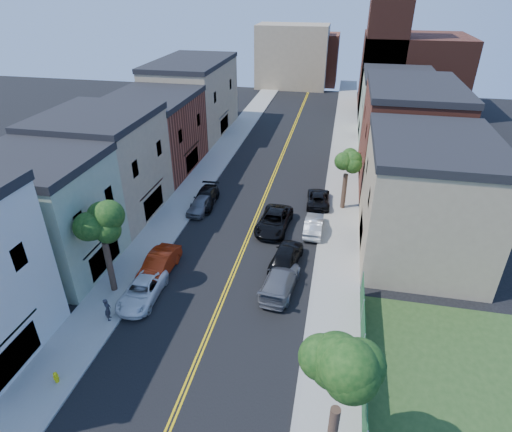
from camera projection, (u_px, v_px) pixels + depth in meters
The scene contains 31 objects.
sidewalk_left at pixel (216, 159), 52.70m from camera, with size 3.20×100.00×0.15m, color gray.
sidewalk_right at pixel (344, 169), 49.93m from camera, with size 3.20×100.00×0.15m, color gray.
curb_left at pixel (230, 160), 52.39m from camera, with size 0.30×100.00×0.15m, color gray.
curb_right at pixel (329, 168), 50.24m from camera, with size 0.30×100.00×0.15m, color gray.
bldg_left_palegrn at pixel (43, 218), 31.24m from camera, with size 9.00×8.00×8.50m, color gray.
bldg_left_tan_near at pixel (104, 168), 38.80m from camera, with size 9.00×10.00×9.00m, color #998466.
bldg_left_brick at pixel (154, 135), 48.43m from camera, with size 9.00×12.00×8.00m, color brown.
bldg_left_tan_far at pixel (193, 99), 60.00m from camera, with size 9.00×16.00×9.50m, color #998466.
bldg_right_tan at pixel (425, 201), 33.03m from camera, with size 9.00×12.00×9.00m, color #998466.
bldg_right_brick at pixel (407, 138), 44.73m from camera, with size 9.00×14.00×10.00m, color brown.
bldg_right_palegrn at pixel (395, 110), 57.05m from camera, with size 9.00×12.00×8.50m, color gray.
church at pixel (406, 67), 68.02m from camera, with size 16.20×14.20×22.60m.
backdrop_left at pixel (292, 57), 84.94m from camera, with size 14.00×8.00×12.00m, color #998466.
backdrop_center at pixel (313, 59), 88.14m from camera, with size 10.00×8.00×10.00m, color brown.
fence_right at pixel (363, 368), 23.12m from camera, with size 0.04×15.00×1.90m, color #143F1E.
corner_lot at pixel (475, 400), 22.61m from camera, with size 12.00×15.00×0.02m, color #233F19.
tree_left_mid at pixel (99, 211), 27.32m from camera, with size 5.20×5.20×9.29m.
tree_right_corner at pixel (343, 361), 15.66m from camera, with size 5.80×5.80×10.35m.
tree_right_far at pixel (349, 153), 38.61m from camera, with size 4.40×4.40×8.03m.
red_sedan at pixel (159, 265), 31.94m from camera, with size 1.72×4.94×1.63m, color #AC270B.
white_pickup at pixel (142, 291), 29.45m from camera, with size 2.28×4.95×1.38m, color white.
grey_car_left at pixel (201, 204), 40.65m from camera, with size 1.69×4.20×1.43m, color slate.
black_car_left at pixel (205, 198), 41.82m from camera, with size 2.06×5.07×1.47m, color black.
grey_car_right at pixel (280, 280), 30.32m from camera, with size 2.23×5.47×1.59m, color #5B5C63.
black_car_right at pixel (286, 256), 32.89m from camera, with size 1.98×4.93×1.68m, color black.
silver_car_right at pixel (314, 225), 37.26m from camera, with size 1.53×4.40×1.45m, color #B2B6BA.
dark_car_right_far at pixel (318, 198), 41.95m from camera, with size 2.19×4.74×1.32m, color black.
black_suv_lane at pixel (274, 221), 37.75m from camera, with size 2.61×5.65×1.57m, color black.
pedestrian_left at pixel (108, 309), 27.39m from camera, with size 0.60×0.40×1.66m, color #26252C.
pedestrian_right at pixel (343, 371), 23.08m from camera, with size 0.79×0.62×1.63m, color #B7351C.
fire_hydrant at pixel (56, 377), 23.30m from camera, with size 0.34×0.34×0.71m.
Camera 1 is at (6.95, -7.41, 19.71)m, focal length 29.61 mm.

